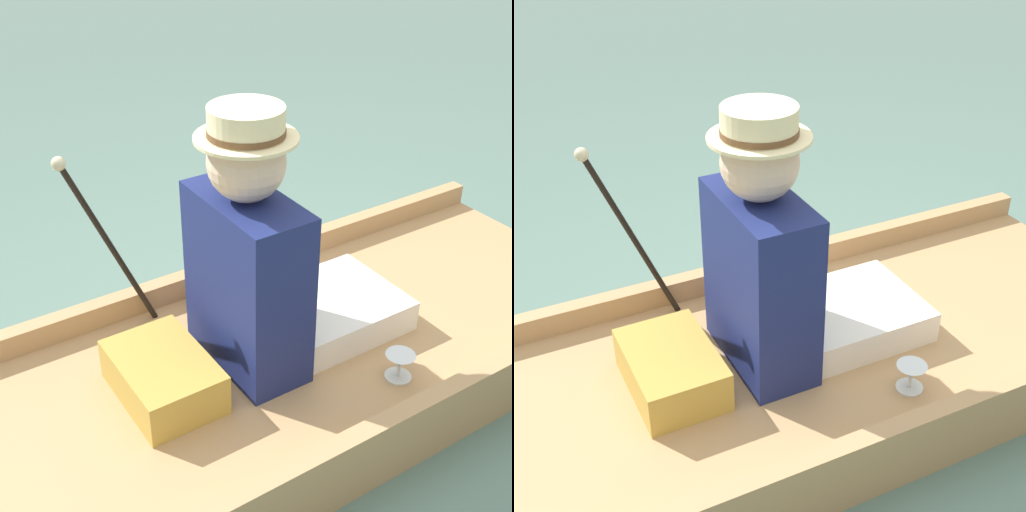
% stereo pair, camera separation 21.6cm
% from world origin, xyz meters
% --- Properties ---
extents(ground_plane, '(16.00, 16.00, 0.00)m').
position_xyz_m(ground_plane, '(0.00, 0.00, 0.00)').
color(ground_plane, slate).
extents(punt_boat, '(1.02, 2.46, 0.23)m').
position_xyz_m(punt_boat, '(0.00, 0.00, 0.08)').
color(punt_boat, tan).
rests_on(punt_boat, ground_plane).
extents(seat_cushion, '(0.37, 0.26, 0.14)m').
position_xyz_m(seat_cushion, '(-0.03, -0.50, 0.21)').
color(seat_cushion, '#B7933D').
rests_on(seat_cushion, punt_boat).
extents(seated_person, '(0.43, 0.72, 0.85)m').
position_xyz_m(seated_person, '(-0.05, -0.12, 0.46)').
color(seated_person, white).
rests_on(seated_person, punt_boat).
extents(teddy_bear, '(0.25, 0.15, 0.36)m').
position_xyz_m(teddy_bear, '(-0.39, -0.10, 0.31)').
color(teddy_bear, tan).
rests_on(teddy_bear, punt_boat).
extents(wine_glass, '(0.10, 0.10, 0.09)m').
position_xyz_m(wine_glass, '(0.30, 0.16, 0.20)').
color(wine_glass, silver).
rests_on(wine_glass, punt_boat).
extents(walking_cane, '(0.04, 0.29, 0.68)m').
position_xyz_m(walking_cane, '(-0.41, -0.51, 0.54)').
color(walking_cane, black).
rests_on(walking_cane, punt_boat).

